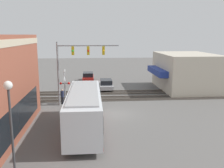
% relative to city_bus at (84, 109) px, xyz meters
% --- Properties ---
extents(ground_plane, '(120.00, 120.00, 0.00)m').
position_rel_city_bus_xyz_m(ground_plane, '(3.92, -2.80, -1.79)').
color(ground_plane, '#605E5B').
extents(shop_building, '(10.11, 8.23, 5.02)m').
position_rel_city_bus_xyz_m(shop_building, '(14.57, -13.76, 0.72)').
color(shop_building, beige).
rests_on(shop_building, ground).
extents(city_bus, '(10.16, 2.59, 3.25)m').
position_rel_city_bus_xyz_m(city_bus, '(0.00, 0.00, 0.00)').
color(city_bus, silver).
rests_on(city_bus, ground).
extents(traffic_signal_gantry, '(0.42, 6.59, 6.88)m').
position_rel_city_bus_xyz_m(traffic_signal_gantry, '(7.51, 1.02, 3.27)').
color(traffic_signal_gantry, gray).
rests_on(traffic_signal_gantry, ground).
extents(crossing_signal, '(1.41, 1.18, 3.81)m').
position_rel_city_bus_xyz_m(crossing_signal, '(8.24, 2.38, 0.51)').
color(crossing_signal, gray).
rests_on(crossing_signal, ground).
extents(streetlamp, '(0.44, 0.44, 5.43)m').
position_rel_city_bus_xyz_m(streetlamp, '(-7.16, 3.39, 1.43)').
color(streetlamp, '#38383A').
rests_on(streetlamp, ground).
extents(rail_track_near, '(2.60, 60.00, 0.15)m').
position_rel_city_bus_xyz_m(rail_track_near, '(9.92, -2.80, -1.76)').
color(rail_track_near, '#332D28').
rests_on(rail_track_near, ground).
extents(rail_track_far, '(2.60, 60.00, 0.15)m').
position_rel_city_bus_xyz_m(rail_track_far, '(13.12, -2.80, -1.76)').
color(rail_track_far, '#332D28').
rests_on(rail_track_far, ground).
extents(parked_car_silver, '(4.37, 1.82, 1.43)m').
position_rel_city_bus_xyz_m(parked_car_silver, '(15.26, -2.60, -1.13)').
color(parked_car_silver, '#B7B7BC').
rests_on(parked_car_silver, ground).
extents(parked_car_red, '(4.47, 1.82, 1.49)m').
position_rel_city_bus_xyz_m(parked_car_red, '(21.83, -0.00, -1.10)').
color(parked_car_red, '#B21E19').
rests_on(parked_car_red, ground).
extents(pedestrian_at_crossing, '(0.34, 0.34, 1.68)m').
position_rel_city_bus_xyz_m(pedestrian_at_crossing, '(8.01, 2.67, -0.94)').
color(pedestrian_at_crossing, black).
rests_on(pedestrian_at_crossing, ground).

